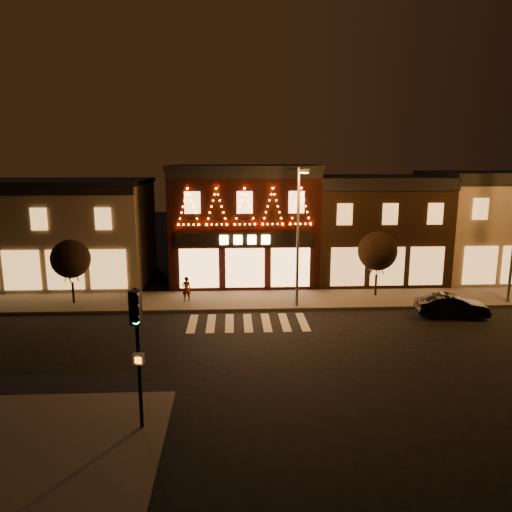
{
  "coord_description": "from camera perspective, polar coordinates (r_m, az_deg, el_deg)",
  "views": [
    {
      "loc": [
        -0.77,
        -20.85,
        8.75
      ],
      "look_at": [
        0.44,
        4.0,
        3.7
      ],
      "focal_mm": 33.76,
      "sensor_mm": 36.0,
      "label": 1
    }
  ],
  "objects": [
    {
      "name": "sidewalk_near",
      "position": [
        16.92,
        -23.7,
        -20.41
      ],
      "size": [
        7.0,
        7.0,
        0.15
      ],
      "primitive_type": "cube",
      "color": "#47423D",
      "rests_on": "ground"
    },
    {
      "name": "streetlamp_mid",
      "position": [
        27.74,
        5.09,
        3.49
      ],
      "size": [
        0.52,
        1.86,
        8.12
      ],
      "rotation": [
        0.0,
        0.0,
        -0.04
      ],
      "color": "#59595E",
      "rests_on": "sidewalk_far"
    },
    {
      "name": "traffic_signal_near",
      "position": [
        15.56,
        -13.92,
        -8.75
      ],
      "size": [
        0.37,
        0.49,
        4.69
      ],
      "rotation": [
        0.0,
        0.0,
        -0.16
      ],
      "color": "black",
      "rests_on": "sidewalk_near"
    },
    {
      "name": "ground",
      "position": [
        22.62,
        -0.63,
        -11.28
      ],
      "size": [
        120.0,
        120.0,
        0.0
      ],
      "primitive_type": "plane",
      "color": "black",
      "rests_on": "ground"
    },
    {
      "name": "building_pulp",
      "position": [
        35.14,
        -1.51,
        3.97
      ],
      "size": [
        10.2,
        8.34,
        8.3
      ],
      "color": "black",
      "rests_on": "ground"
    },
    {
      "name": "pedestrian",
      "position": [
        29.81,
        -8.25,
        -3.88
      ],
      "size": [
        0.65,
        0.52,
        1.54
      ],
      "primitive_type": "imported",
      "rotation": [
        0.0,
        0.0,
        3.45
      ],
      "color": "gray",
      "rests_on": "sidewalk_far"
    },
    {
      "name": "building_right_a",
      "position": [
        36.66,
        13.54,
        3.34
      ],
      "size": [
        9.2,
        8.28,
        7.5
      ],
      "color": "black",
      "rests_on": "ground"
    },
    {
      "name": "tree_left",
      "position": [
        30.78,
        -21.11,
        -0.32
      ],
      "size": [
        2.32,
        2.32,
        3.89
      ],
      "rotation": [
        0.0,
        0.0,
        0.08
      ],
      "color": "black",
      "rests_on": "sidewalk_far"
    },
    {
      "name": "dark_sedan",
      "position": [
        29.25,
        22.18,
        -5.5
      ],
      "size": [
        4.01,
        1.79,
        1.28
      ],
      "primitive_type": "imported",
      "rotation": [
        0.0,
        0.0,
        1.45
      ],
      "color": "black",
      "rests_on": "ground"
    },
    {
      "name": "sidewalk_far",
      "position": [
        30.25,
        2.6,
        -5.2
      ],
      "size": [
        44.0,
        4.0,
        0.15
      ],
      "primitive_type": "cube",
      "color": "#47423D",
      "rests_on": "ground"
    },
    {
      "name": "tree_right",
      "position": [
        31.24,
        14.2,
        0.56
      ],
      "size": [
        2.46,
        2.46,
        4.11
      ],
      "rotation": [
        0.0,
        0.0,
        -0.22
      ],
      "color": "black",
      "rests_on": "sidewalk_far"
    },
    {
      "name": "building_right_b",
      "position": [
        40.11,
        26.01,
        3.39
      ],
      "size": [
        9.2,
        8.28,
        7.8
      ],
      "color": "#776A54",
      "rests_on": "ground"
    },
    {
      "name": "building_left",
      "position": [
        37.28,
        -21.93,
        2.8
      ],
      "size": [
        12.2,
        8.28,
        7.3
      ],
      "color": "#776A54",
      "rests_on": "ground"
    }
  ]
}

